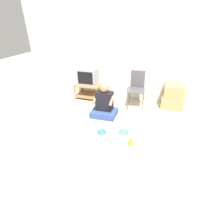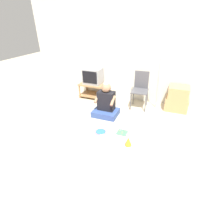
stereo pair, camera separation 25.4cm
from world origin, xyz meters
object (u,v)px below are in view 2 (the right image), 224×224
dust_mop (156,96)px  cardboard_box_stack (177,99)px  party_hat_blue (128,141)px  tv (93,76)px  birthday_cake (122,134)px  folding_chair (140,87)px  person_seated (106,104)px  paper_plate (101,132)px

dust_mop → cardboard_box_stack: bearing=25.5°
party_hat_blue → tv: bearing=130.9°
cardboard_box_stack → tv: bearing=179.6°
cardboard_box_stack → birthday_cake: 1.83m
birthday_cake → party_hat_blue: (0.19, -0.22, 0.04)m
tv → folding_chair: (1.39, -0.16, -0.10)m
cardboard_box_stack → person_seated: bearing=-150.6°
dust_mop → person_seated: dust_mop is taller
person_seated → birthday_cake: bearing=-48.4°
tv → person_seated: (0.75, -0.88, -0.33)m
birthday_cake → paper_plate: bearing=-178.4°
tv → dust_mop: dust_mop is taller
tv → party_hat_blue: tv is taller
person_seated → paper_plate: (0.17, -0.71, -0.28)m
tv → party_hat_blue: (1.55, -1.79, -0.53)m
cardboard_box_stack → person_seated: (-1.54, -0.87, -0.01)m
birthday_cake → dust_mop: bearing=71.9°
tv → paper_plate: (0.92, -1.59, -0.61)m
dust_mop → tv: bearing=172.1°
person_seated → dust_mop: bearing=31.1°
dust_mop → birthday_cake: size_ratio=6.37×
birthday_cake → paper_plate: birthday_cake is taller
person_seated → tv: bearing=130.4°
cardboard_box_stack → birthday_cake: size_ratio=2.99×
folding_chair → paper_plate: (-0.47, -1.43, -0.51)m
birthday_cake → paper_plate: 0.45m
folding_chair → party_hat_blue: 1.70m
dust_mop → paper_plate: 1.65m
tv → folding_chair: bearing=-6.4°
tv → folding_chair: folding_chair is taller
cardboard_box_stack → person_seated: size_ratio=0.71×
folding_chair → dust_mop: size_ratio=0.69×
dust_mop → party_hat_blue: bearing=-99.0°
cardboard_box_stack → dust_mop: size_ratio=0.47×
tv → folding_chair: size_ratio=0.54×
person_seated → birthday_cake: 0.96m
cardboard_box_stack → birthday_cake: (-0.92, -1.56, -0.24)m
birthday_cake → cardboard_box_stack: bearing=59.4°
folding_chair → birthday_cake: (-0.02, -1.42, -0.47)m
paper_plate → tv: bearing=120.0°
cardboard_box_stack → party_hat_blue: size_ratio=3.61×
folding_chair → party_hat_blue: bearing=-84.1°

